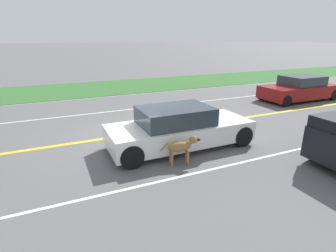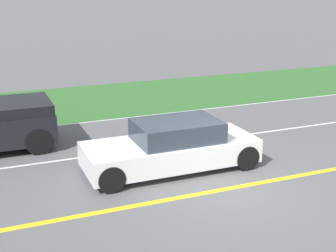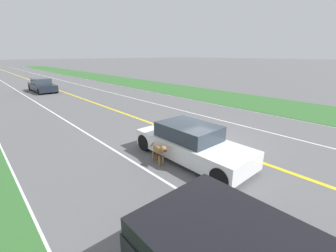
# 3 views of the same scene
# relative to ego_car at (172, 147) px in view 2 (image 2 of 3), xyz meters

# --- Properties ---
(ground_plane) EXTENTS (400.00, 400.00, 0.00)m
(ground_plane) POSITION_rel_ego_car_xyz_m (-1.71, -0.83, -0.63)
(ground_plane) COLOR #5B5B5E
(centre_divider_line) EXTENTS (0.18, 160.00, 0.01)m
(centre_divider_line) POSITION_rel_ego_car_xyz_m (-1.71, -0.83, -0.63)
(centre_divider_line) COLOR yellow
(centre_divider_line) RESTS_ON ground
(lane_edge_line_right) EXTENTS (0.14, 160.00, 0.01)m
(lane_edge_line_right) POSITION_rel_ego_car_xyz_m (5.29, -0.83, -0.63)
(lane_edge_line_right) COLOR white
(lane_edge_line_right) RESTS_ON ground
(lane_dash_same_dir) EXTENTS (0.10, 160.00, 0.01)m
(lane_dash_same_dir) POSITION_rel_ego_car_xyz_m (1.79, -0.83, -0.63)
(lane_dash_same_dir) COLOR white
(lane_dash_same_dir) RESTS_ON ground
(grass_verge_right) EXTENTS (6.00, 160.00, 0.03)m
(grass_verge_right) POSITION_rel_ego_car_xyz_m (8.29, -0.83, -0.62)
(grass_verge_right) COLOR #33662D
(grass_verge_right) RESTS_ON ground
(ego_car) EXTENTS (1.83, 4.63, 1.35)m
(ego_car) POSITION_rel_ego_car_xyz_m (0.00, 0.00, 0.00)
(ego_car) COLOR white
(ego_car) RESTS_ON ground
(dog) EXTENTS (0.37, 1.16, 0.85)m
(dog) POSITION_rel_ego_car_xyz_m (1.17, -0.47, -0.10)
(dog) COLOR olive
(dog) RESTS_ON ground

